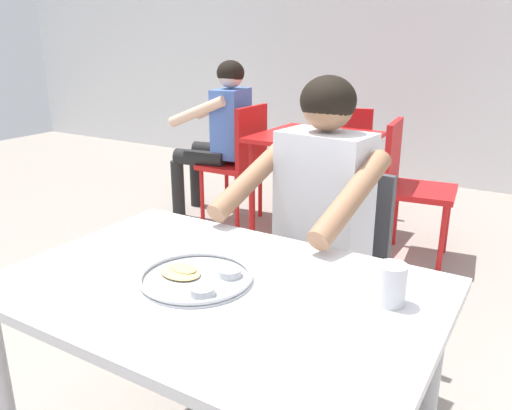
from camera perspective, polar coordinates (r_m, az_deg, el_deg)
The scene contains 10 objects.
table_foreground at distance 1.43m, azimuth -4.29°, elevation -11.49°, with size 1.17×0.79×0.72m.
thali_tray at distance 1.41m, azimuth -6.73°, elevation -8.05°, with size 0.31×0.31×0.03m.
drinking_cup at distance 1.31m, azimuth 14.93°, elevation -8.46°, with size 0.08×0.08×0.11m.
chair_foreground at distance 2.17m, azimuth 8.89°, elevation -5.69°, with size 0.44×0.44×0.84m.
diner_foreground at distance 1.90m, azimuth 6.25°, elevation -1.14°, with size 0.53×0.58×1.23m.
table_background_red at distance 3.56m, azimuth 6.70°, elevation 6.25°, with size 0.76×0.76×0.72m.
chair_red_left at distance 3.82m, azimuth -1.79°, elevation 5.48°, with size 0.40×0.41×0.89m.
chair_red_right at distance 3.31m, azimuth 16.75°, elevation 2.71°, with size 0.46×0.46×0.87m.
chair_red_far at distance 4.18m, azimuth 10.28°, elevation 5.95°, with size 0.48×0.49×0.84m.
patron_background at distance 3.92m, azimuth -4.03°, elevation 8.85°, with size 0.60×0.56×1.20m.
Camera 1 is at (0.64, -0.99, 1.35)m, focal length 35.65 mm.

